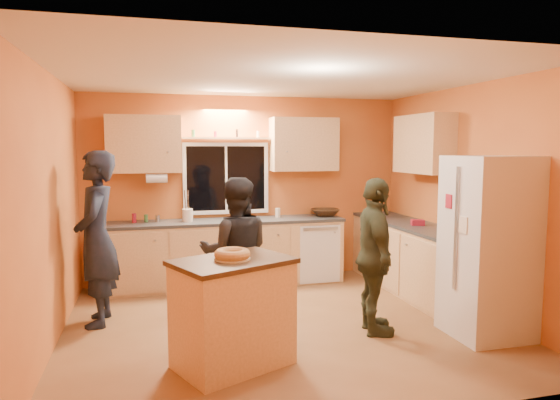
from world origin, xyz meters
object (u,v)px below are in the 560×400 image
object	(u,v)px
refrigerator	(488,247)
person_center	(236,252)
person_left	(97,238)
person_right	(375,256)
island	(233,312)

from	to	relation	value
refrigerator	person_center	xyz separation A→B (m)	(-2.38, 0.91, -0.11)
person_left	person_right	bearing A→B (deg)	71.43
island	person_right	bearing A→B (deg)	-9.41
person_left	person_right	world-z (taller)	person_left
refrigerator	person_center	size ratio (longest dim) A/B	1.14
refrigerator	person_center	bearing A→B (deg)	158.97
person_left	person_center	xyz separation A→B (m)	(1.41, -0.42, -0.14)
person_center	person_right	size ratio (longest dim) A/B	0.99
person_left	person_center	bearing A→B (deg)	74.86
person_left	person_center	distance (m)	1.48
person_left	person_center	world-z (taller)	person_left
person_left	person_center	size ratio (longest dim) A/B	1.18
island	person_right	distance (m)	1.59
refrigerator	person_left	bearing A→B (deg)	160.54
person_center	island	bearing A→B (deg)	86.87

